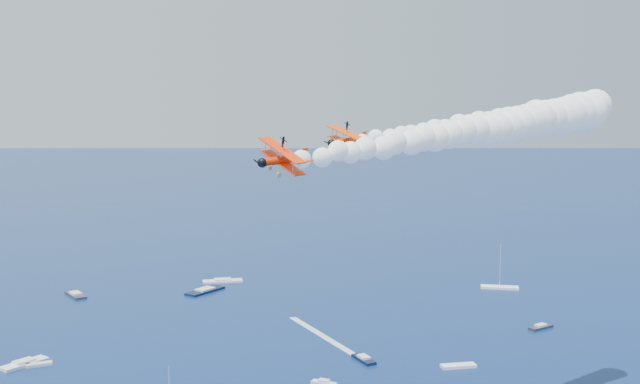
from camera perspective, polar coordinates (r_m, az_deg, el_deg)
name	(u,v)px	position (r m, az deg, el deg)	size (l,w,h in m)	color
biplane_lead	(348,141)	(122.13, 2.07, 3.73)	(7.49, 8.40, 5.06)	#FF4405
biplane_trail	(284,160)	(95.94, -2.64, 2.37)	(7.28, 8.17, 4.92)	#FF2F05
smoke_trail_lead	(494,121)	(144.44, 12.52, 5.06)	(64.54, 21.07, 11.59)	white
smoke_trail_trail	(468,132)	(117.61, 10.70, 4.31)	(64.06, 22.86, 11.59)	white
spectator_boats	(179,338)	(213.43, -10.23, -10.42)	(222.24, 180.66, 0.70)	black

